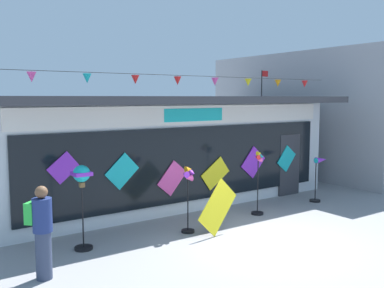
{
  "coord_description": "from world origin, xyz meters",
  "views": [
    {
      "loc": [
        -6.62,
        -6.68,
        3.21
      ],
      "look_at": [
        0.08,
        3.03,
        1.93
      ],
      "focal_mm": 40.21,
      "sensor_mm": 36.0,
      "label": 1
    }
  ],
  "objects_px": {
    "wind_spinner_left": "(188,191)",
    "person_mid_plaza": "(42,230)",
    "wind_spinner_far_left": "(82,185)",
    "wind_spinner_center_left": "(258,180)",
    "kite_shop_building": "(148,146)",
    "wind_spinner_center_right": "(319,171)",
    "display_kite_on_ground": "(218,207)"
  },
  "relations": [
    {
      "from": "wind_spinner_left",
      "to": "kite_shop_building",
      "type": "bearing_deg",
      "value": 74.24
    },
    {
      "from": "kite_shop_building",
      "to": "wind_spinner_far_left",
      "type": "height_order",
      "value": "kite_shop_building"
    },
    {
      "from": "wind_spinner_far_left",
      "to": "kite_shop_building",
      "type": "bearing_deg",
      "value": 45.76
    },
    {
      "from": "wind_spinner_center_right",
      "to": "kite_shop_building",
      "type": "bearing_deg",
      "value": 136.8
    },
    {
      "from": "wind_spinner_center_left",
      "to": "person_mid_plaza",
      "type": "xyz_separation_m",
      "value": [
        -6.06,
        -0.93,
        -0.07
      ]
    },
    {
      "from": "wind_spinner_left",
      "to": "wind_spinner_center_left",
      "type": "distance_m",
      "value": 2.48
    },
    {
      "from": "person_mid_plaza",
      "to": "wind_spinner_center_right",
      "type": "bearing_deg",
      "value": -37.7
    },
    {
      "from": "wind_spinner_center_left",
      "to": "wind_spinner_center_right",
      "type": "height_order",
      "value": "wind_spinner_center_left"
    },
    {
      "from": "person_mid_plaza",
      "to": "display_kite_on_ground",
      "type": "height_order",
      "value": "person_mid_plaza"
    },
    {
      "from": "wind_spinner_center_left",
      "to": "wind_spinner_far_left",
      "type": "bearing_deg",
      "value": 178.95
    },
    {
      "from": "wind_spinner_center_left",
      "to": "kite_shop_building",
      "type": "bearing_deg",
      "value": 109.35
    },
    {
      "from": "wind_spinner_center_left",
      "to": "display_kite_on_ground",
      "type": "xyz_separation_m",
      "value": [
        -1.96,
        -0.71,
        -0.31
      ]
    },
    {
      "from": "display_kite_on_ground",
      "to": "kite_shop_building",
      "type": "bearing_deg",
      "value": 82.04
    },
    {
      "from": "wind_spinner_center_right",
      "to": "display_kite_on_ground",
      "type": "height_order",
      "value": "wind_spinner_center_right"
    },
    {
      "from": "kite_shop_building",
      "to": "wind_spinner_far_left",
      "type": "xyz_separation_m",
      "value": [
        -3.61,
        -3.7,
        -0.25
      ]
    },
    {
      "from": "wind_spinner_left",
      "to": "wind_spinner_center_left",
      "type": "xyz_separation_m",
      "value": [
        2.47,
        0.24,
        -0.06
      ]
    },
    {
      "from": "wind_spinner_center_right",
      "to": "person_mid_plaza",
      "type": "distance_m",
      "value": 8.75
    },
    {
      "from": "wind_spinner_left",
      "to": "person_mid_plaza",
      "type": "xyz_separation_m",
      "value": [
        -3.59,
        -0.7,
        -0.13
      ]
    },
    {
      "from": "wind_spinner_left",
      "to": "wind_spinner_center_right",
      "type": "bearing_deg",
      "value": 3.45
    },
    {
      "from": "wind_spinner_far_left",
      "to": "wind_spinner_left",
      "type": "relative_size",
      "value": 1.13
    },
    {
      "from": "wind_spinner_center_right",
      "to": "display_kite_on_ground",
      "type": "bearing_deg",
      "value": -170.28
    },
    {
      "from": "wind_spinner_left",
      "to": "person_mid_plaza",
      "type": "distance_m",
      "value": 3.66
    },
    {
      "from": "person_mid_plaza",
      "to": "display_kite_on_ground",
      "type": "distance_m",
      "value": 4.11
    },
    {
      "from": "kite_shop_building",
      "to": "person_mid_plaza",
      "type": "bearing_deg",
      "value": -135.02
    },
    {
      "from": "wind_spinner_far_left",
      "to": "wind_spinner_center_left",
      "type": "xyz_separation_m",
      "value": [
        4.94,
        -0.09,
        -0.44
      ]
    },
    {
      "from": "kite_shop_building",
      "to": "wind_spinner_center_left",
      "type": "bearing_deg",
      "value": -70.65
    },
    {
      "from": "wind_spinner_center_left",
      "to": "display_kite_on_ground",
      "type": "distance_m",
      "value": 2.11
    },
    {
      "from": "wind_spinner_center_right",
      "to": "wind_spinner_far_left",
      "type": "bearing_deg",
      "value": 179.87
    },
    {
      "from": "person_mid_plaza",
      "to": "wind_spinner_left",
      "type": "bearing_deg",
      "value": -33.31
    },
    {
      "from": "wind_spinner_far_left",
      "to": "wind_spinner_center_right",
      "type": "xyz_separation_m",
      "value": [
        7.57,
        -0.02,
        -0.45
      ]
    },
    {
      "from": "wind_spinner_left",
      "to": "person_mid_plaza",
      "type": "relative_size",
      "value": 0.96
    },
    {
      "from": "wind_spinner_left",
      "to": "wind_spinner_center_right",
      "type": "relative_size",
      "value": 1.16
    }
  ]
}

